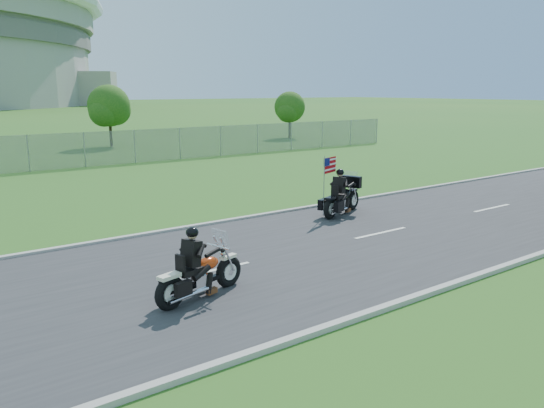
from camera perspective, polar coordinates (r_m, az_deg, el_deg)
ground at (r=14.18m, az=0.51°, el=-5.80°), size 420.00×420.00×0.00m
road at (r=14.17m, az=0.51°, el=-5.72°), size 120.00×8.00×0.04m
curb_north at (r=17.47m, az=-7.37°, el=-2.25°), size 120.00×0.18×0.12m
curb_south at (r=11.36m, az=12.90°, el=-10.56°), size 120.00×0.18×0.12m
tree_fence_near at (r=43.26m, az=-17.08°, el=9.85°), size 3.52×3.28×4.75m
tree_fence_far at (r=49.17m, az=1.93°, el=10.21°), size 3.08×2.87×4.20m
motorcycle_lead at (r=11.44m, az=-7.83°, el=-7.67°), size 2.39×0.98×1.63m
motorcycle_follow at (r=18.95m, az=7.52°, el=0.53°), size 2.43×1.24×2.10m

